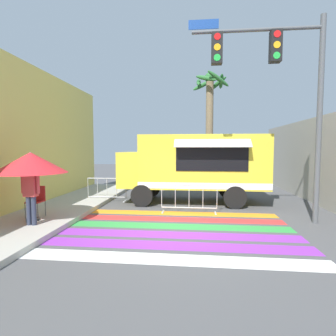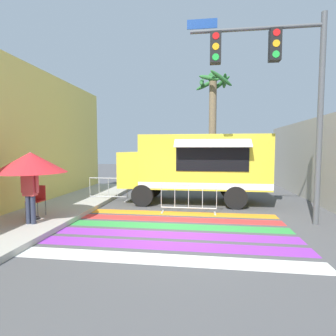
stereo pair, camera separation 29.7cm
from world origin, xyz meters
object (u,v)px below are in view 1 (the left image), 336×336
Objects in this scene: folding_chair at (37,198)px; palm_tree at (210,114)px; barricade_front at (189,199)px; food_truck at (192,163)px; traffic_signal_pole at (277,76)px; barricade_side at (107,190)px; patio_umbrella at (31,163)px; vendor_person at (31,190)px.

palm_tree is at bearing 76.76° from folding_chair.
barricade_front is (4.65, 1.57, -0.23)m from folding_chair.
food_truck is 4.65m from traffic_signal_pole.
barricade_front is 3.94m from barricade_side.
barricade_front is at bearing -91.88° from food_truck.
patio_umbrella is 4.08m from barricade_side.
patio_umbrella is at bearing -155.81° from barricade_front.
folding_chair is 10.25m from palm_tree.
food_truck is 6.13m from vendor_person.
traffic_signal_pole reaches higher than vendor_person.
traffic_signal_pole is 0.93× the size of palm_tree.
vendor_person is (0.24, -0.41, -0.73)m from patio_umbrella.
folding_chair is at bearing -143.71° from food_truck.
barricade_side is at bearing 75.67° from patio_umbrella.
palm_tree is (1.02, 6.21, 3.75)m from barricade_front.
traffic_signal_pole is 4.77m from barricade_front.
palm_tree is at bearing 102.50° from traffic_signal_pole.
palm_tree is at bearing 80.67° from barricade_front.
palm_tree is (5.29, 8.64, 3.13)m from vendor_person.
patio_umbrella is at bearing -104.33° from barricade_side.
patio_umbrella is at bearing 123.23° from vendor_person.
traffic_signal_pole reaches higher than barricade_side.
traffic_signal_pole is at bearing -77.50° from palm_tree.
folding_chair is 4.91m from barricade_front.
vendor_person is 1.00× the size of barricade_side.
palm_tree is (0.96, 4.33, 2.60)m from food_truck.
patio_umbrella is at bearing -49.93° from folding_chair.
folding_chair is 1.01m from vendor_person.
barricade_side is 7.44m from palm_tree.
food_truck is at bearing 59.09° from folding_chair.
barricade_front is (4.27, 2.43, -0.62)m from vendor_person.
vendor_person is (-6.86, -1.55, -3.28)m from traffic_signal_pole.
barricade_side is at bearing 154.41° from barricade_front.
folding_chair is (-0.14, 0.45, -1.12)m from patio_umbrella.
barricade_side is (0.72, 4.13, -0.63)m from vendor_person.
traffic_signal_pole is 7.27m from palm_tree.
food_truck reaches higher than patio_umbrella.
traffic_signal_pole is 3.59× the size of barricade_side.
patio_umbrella is 0.31× the size of palm_tree.
palm_tree is at bearing 77.51° from food_truck.
folding_chair is (-4.71, -3.46, -0.92)m from food_truck.
palm_tree reaches higher than vendor_person.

